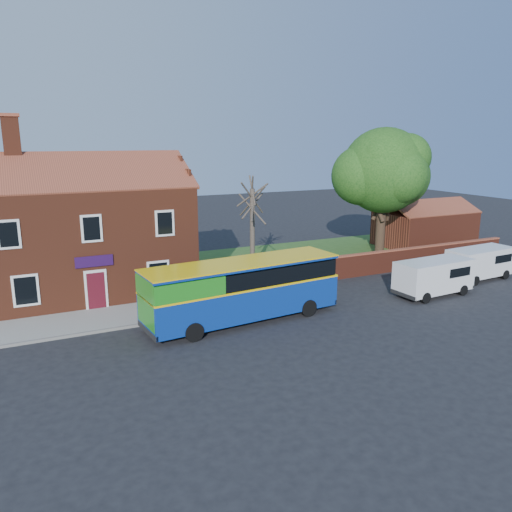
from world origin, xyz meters
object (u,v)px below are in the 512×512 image
bus (237,289)px  van_near (434,276)px  van_far (480,262)px  large_tree (383,173)px

bus → van_near: bus is taller
van_far → large_tree: (-1.76, 8.37, 5.49)m
van_near → van_far: van_near is taller
van_near → van_far: size_ratio=1.02×
bus → van_far: (18.06, 0.46, -0.62)m
bus → van_near: (12.56, -0.91, -0.59)m
bus → van_far: 18.08m
van_near → large_tree: size_ratio=0.49×
bus → van_near: size_ratio=2.11×
bus → large_tree: 19.17m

